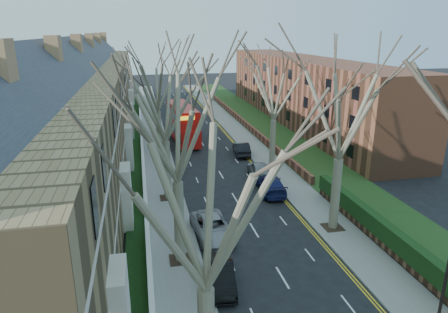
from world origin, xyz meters
TOP-DOWN VIEW (x-y plane):
  - ground at (0.00, 0.00)m, footprint 240.00×240.00m
  - pavement_left at (-6.00, 39.00)m, footprint 3.00×102.00m
  - pavement_right at (6.00, 39.00)m, footprint 3.00×102.00m
  - terrace_left at (-13.65, 31.00)m, footprint 9.70×78.00m
  - flats_right at (17.46, 43.00)m, footprint 13.97×54.00m
  - wall_hedge_right at (7.70, 2.00)m, footprint 0.70×24.00m
  - front_wall_left at (-7.65, 31.00)m, footprint 0.30×78.00m
  - grass_verge_right at (10.50, 39.00)m, footprint 6.00×102.00m
  - tree_left_near at (-5.70, -4.00)m, footprint 9.80×9.80m
  - tree_left_mid at (-5.70, 6.00)m, footprint 10.50×10.50m
  - tree_left_far at (-5.70, 16.00)m, footprint 10.15×10.15m
  - tree_left_dist at (-5.70, 28.00)m, footprint 10.50×10.50m
  - tree_right_mid at (5.70, 8.00)m, footprint 10.50×10.50m
  - tree_right_far at (5.70, 22.00)m, footprint 10.15×10.15m
  - double_decker_bus at (-2.32, 34.76)m, footprint 3.45×11.21m
  - car_left_mid at (-3.70, 2.99)m, footprint 1.87×4.25m
  - car_left_far at (-3.15, 8.68)m, footprint 2.81×5.37m
  - car_right_near at (3.42, 15.59)m, footprint 2.68×5.43m
  - car_right_mid at (3.58, 19.62)m, footprint 2.37×4.84m
  - car_right_far at (3.70, 27.15)m, footprint 2.02×4.67m

SIDE VIEW (x-z plane):
  - ground at x=0.00m, z-range 0.00..0.00m
  - pavement_left at x=-6.00m, z-range 0.00..0.12m
  - pavement_right at x=6.00m, z-range 0.00..0.12m
  - grass_verge_right at x=10.50m, z-range 0.12..0.18m
  - front_wall_left at x=-7.65m, z-range 0.12..1.12m
  - car_left_mid at x=-3.70m, z-range 0.00..1.36m
  - car_left_far at x=-3.15m, z-range 0.00..1.44m
  - car_right_far at x=3.70m, z-range 0.00..1.50m
  - car_right_near at x=3.42m, z-range 0.00..1.52m
  - car_right_mid at x=3.58m, z-range 0.00..1.59m
  - wall_hedge_right at x=7.70m, z-range 0.22..2.02m
  - double_decker_bus at x=-2.32m, z-range -0.04..4.58m
  - flats_right at x=17.46m, z-range -0.02..9.98m
  - terrace_left at x=-13.65m, z-range -1.27..12.33m
  - tree_left_near at x=-5.70m, z-range 2.06..15.79m
  - tree_left_far at x=-5.70m, z-range 2.13..16.35m
  - tree_right_far at x=5.70m, z-range 2.13..16.35m
  - tree_left_mid at x=-5.70m, z-range 2.20..16.91m
  - tree_right_mid at x=5.70m, z-range 2.20..16.91m
  - tree_left_dist at x=-5.70m, z-range 2.20..16.91m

